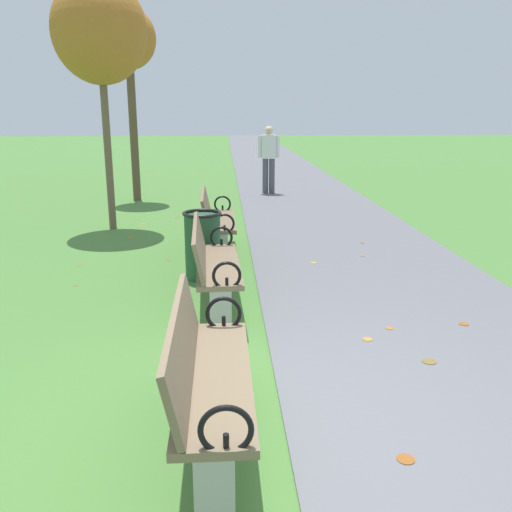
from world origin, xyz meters
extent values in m
plane|color=#4C7F38|center=(0.00, 0.00, 0.00)|extent=(80.00, 80.00, 0.00)
cube|color=slate|center=(1.48, 18.00, 0.01)|extent=(2.96, 44.00, 0.02)
cube|color=#7A664C|center=(-0.45, -0.12, 0.47)|extent=(0.45, 1.60, 0.05)
cube|color=#7A664C|center=(-0.64, -0.12, 0.70)|extent=(0.13, 1.60, 0.40)
cube|color=#A8A59E|center=(-0.45, -0.86, 0.23)|extent=(0.20, 0.12, 0.45)
cube|color=#A8A59E|center=(-0.45, 0.62, 0.23)|extent=(0.20, 0.12, 0.45)
torus|color=black|center=(-0.39, -0.88, 0.59)|extent=(0.27, 0.03, 0.27)
cylinder|color=black|center=(-0.39, -0.88, 0.51)|extent=(0.03, 0.03, 0.12)
torus|color=black|center=(-0.39, 0.64, 0.59)|extent=(0.27, 0.03, 0.27)
cylinder|color=black|center=(-0.39, 0.64, 0.51)|extent=(0.03, 0.03, 0.12)
cube|color=#7A664C|center=(-0.45, 2.35, 0.47)|extent=(0.49, 1.61, 0.05)
cube|color=#7A664C|center=(-0.64, 2.35, 0.70)|extent=(0.18, 1.60, 0.40)
cube|color=#A8A59E|center=(-0.42, 1.61, 0.23)|extent=(0.20, 0.13, 0.45)
cube|color=#A8A59E|center=(-0.48, 3.09, 0.23)|extent=(0.20, 0.13, 0.45)
torus|color=black|center=(-0.36, 1.59, 0.59)|extent=(0.27, 0.04, 0.27)
cylinder|color=black|center=(-0.36, 1.59, 0.51)|extent=(0.03, 0.03, 0.12)
torus|color=black|center=(-0.42, 3.11, 0.59)|extent=(0.27, 0.04, 0.27)
cylinder|color=black|center=(-0.42, 3.11, 0.51)|extent=(0.03, 0.03, 0.12)
cube|color=#7A664C|center=(-0.45, 4.67, 0.47)|extent=(0.47, 1.61, 0.05)
cube|color=#7A664C|center=(-0.64, 4.66, 0.70)|extent=(0.15, 1.60, 0.40)
cube|color=#A8A59E|center=(-0.44, 3.93, 0.23)|extent=(0.20, 0.12, 0.45)
cube|color=#A8A59E|center=(-0.46, 5.41, 0.23)|extent=(0.20, 0.12, 0.45)
torus|color=black|center=(-0.38, 3.91, 0.59)|extent=(0.27, 0.03, 0.27)
cylinder|color=black|center=(-0.38, 3.91, 0.51)|extent=(0.03, 0.03, 0.12)
torus|color=black|center=(-0.40, 5.43, 0.59)|extent=(0.27, 0.03, 0.27)
cylinder|color=black|center=(-0.40, 5.43, 0.51)|extent=(0.03, 0.03, 0.12)
cylinder|color=brown|center=(-2.34, 6.45, 1.36)|extent=(0.12, 0.12, 2.73)
ellipsoid|color=#B26B28|center=(-2.34, 6.45, 3.26)|extent=(1.53, 1.53, 1.69)
cylinder|color=brown|center=(-2.38, 9.52, 1.55)|extent=(0.18, 0.18, 3.09)
ellipsoid|color=#B26B28|center=(-2.38, 9.52, 3.50)|extent=(1.18, 1.18, 1.30)
cylinder|color=#4C4C56|center=(0.65, 10.32, 0.45)|extent=(0.14, 0.14, 0.85)
cylinder|color=#4C4C56|center=(0.80, 10.30, 0.45)|extent=(0.14, 0.14, 0.85)
cube|color=white|center=(0.73, 10.31, 1.15)|extent=(0.36, 0.25, 0.56)
sphere|color=beige|center=(0.73, 10.31, 1.54)|extent=(0.20, 0.20, 0.20)
cylinder|color=white|center=(0.51, 10.33, 1.15)|extent=(0.09, 0.09, 0.52)
cylinder|color=white|center=(0.94, 10.29, 1.15)|extent=(0.09, 0.09, 0.52)
cylinder|color=#234C2D|center=(-0.65, 3.44, 0.40)|extent=(0.44, 0.44, 0.80)
torus|color=black|center=(-0.65, 3.44, 0.82)|extent=(0.48, 0.48, 0.04)
cylinder|color=brown|center=(-2.35, 4.07, 0.00)|extent=(0.11, 0.11, 0.00)
cylinder|color=#AD6B23|center=(1.58, 4.29, 0.02)|extent=(0.10, 0.10, 0.00)
cylinder|color=#AD6B23|center=(1.19, 1.63, 0.02)|extent=(0.09, 0.09, 0.00)
cylinder|color=#93511E|center=(-1.44, 5.26, 0.00)|extent=(0.08, 0.08, 0.00)
cylinder|color=#AD6B23|center=(-1.87, 6.81, 0.00)|extent=(0.14, 0.14, 0.00)
cylinder|color=#93511E|center=(1.77, 5.04, 0.02)|extent=(0.09, 0.09, 0.00)
cylinder|color=gold|center=(0.83, 3.95, 0.02)|extent=(0.11, 0.11, 0.00)
cylinder|color=#BC842D|center=(0.91, 1.39, 0.02)|extent=(0.12, 0.12, 0.00)
cylinder|color=brown|center=(-1.17, 4.28, 0.00)|extent=(0.12, 0.12, 0.00)
cylinder|color=brown|center=(-2.17, 3.21, 0.00)|extent=(0.10, 0.10, 0.00)
cylinder|color=#93511E|center=(0.69, -0.37, 0.02)|extent=(0.15, 0.15, 0.00)
cylinder|color=brown|center=(1.31, 0.91, 0.02)|extent=(0.16, 0.16, 0.00)
cylinder|color=#93511E|center=(-1.30, 7.39, 0.00)|extent=(0.15, 0.15, 0.00)
cylinder|color=#93511E|center=(1.94, 1.69, 0.02)|extent=(0.11, 0.11, 0.00)
cylinder|color=#AD6B23|center=(-1.93, 5.75, 0.00)|extent=(0.11, 0.11, 0.00)
camera|label=1|loc=(-0.38, -3.17, 2.06)|focal=38.49mm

